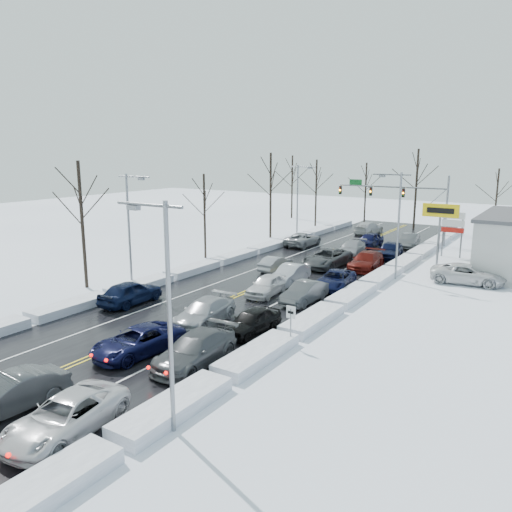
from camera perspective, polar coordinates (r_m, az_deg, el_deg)
The scene contains 42 objects.
ground at distance 38.93m, azimuth -0.96°, elevation -4.05°, with size 160.00×160.00×0.00m, color white.
road_surface at distance 40.55m, azimuth 0.61°, elevation -3.39°, with size 14.00×84.00×0.01m, color black.
snow_bank_left at distance 44.92m, azimuth -7.64°, elevation -1.98°, with size 1.73×72.00×0.60m, color white.
snow_bank_right at distance 37.23m, azimuth 10.60°, elevation -5.01°, with size 1.73×72.00×0.60m, color white.
traffic_signal_mast at distance 61.83m, azimuth 16.42°, elevation 6.59°, with size 13.28×0.39×8.00m.
tires_plus_sign at distance 48.57m, azimuth 20.33°, elevation 4.42°, with size 3.20×0.34×6.00m.
used_vehicles_sign at distance 54.62m, azimuth 21.59°, elevation 3.31°, with size 2.20×0.22×4.65m.
speed_limit_sign at distance 27.85m, azimuth 4.00°, elevation -7.15°, with size 0.55×0.09×2.35m.
streetlight_se at distance 18.90m, azimuth -10.38°, elevation -4.92°, with size 3.20×0.25×9.00m.
streetlight_ne at distance 43.32m, azimuth 15.76°, elevation 4.31°, with size 3.20×0.25×9.00m.
streetlight_sw at distance 40.13m, azimuth -14.16°, elevation 3.82°, with size 3.20×0.25×9.00m.
streetlight_nw at distance 62.56m, azimuth 4.92°, elevation 6.93°, with size 3.20×0.25×9.00m.
tree_left_b at distance 41.07m, azimuth -19.41°, elevation 6.04°, with size 4.00×4.00×10.00m.
tree_left_c at distance 50.32m, azimuth -5.93°, elevation 6.42°, with size 3.40×3.40×8.50m.
tree_left_d at distance 62.10m, azimuth 1.69°, elevation 8.81°, with size 4.20×4.20×10.50m.
tree_left_e at distance 72.50m, azimuth 6.91°, elevation 8.63°, with size 3.80×3.80×9.50m.
tree_far_a at distance 81.10m, azimuth 4.16°, elevation 9.27°, with size 4.00×4.00×10.00m.
tree_far_b at distance 77.07m, azimuth 12.46°, elevation 8.37°, with size 3.60×3.60×9.00m.
tree_far_c at distance 72.67m, azimuth 17.93°, elevation 8.98°, with size 4.40×4.40×11.00m.
tree_far_d at distance 72.33m, azimuth 25.87°, elevation 6.97°, with size 3.40×3.40×8.50m.
queued_car_1 at distance 24.23m, azimuth -26.00°, elevation -15.63°, with size 1.65×4.74×1.56m, color #3B3D40.
queued_car_2 at distance 28.09m, azimuth -13.26°, elevation -10.85°, with size 2.44×5.30×1.47m, color black.
queued_car_3 at distance 31.98m, azimuth -5.93°, elevation -7.73°, with size 2.17×5.33×1.55m, color #9EA1A6.
queued_car_4 at distance 37.97m, azimuth 1.23°, elevation -4.47°, with size 1.82×4.51×1.54m, color silver.
queued_car_5 at distance 41.26m, azimuth 3.89°, elevation -3.15°, with size 1.64×4.71×1.55m, color #B0B2B8.
queued_car_6 at distance 47.38m, azimuth 8.06°, elevation -1.26°, with size 2.84×6.16×1.71m, color #3B3D40.
queued_car_7 at distance 52.95m, azimuth 10.84°, elevation 0.04°, with size 2.14×5.27×1.53m, color gray.
queued_car_8 at distance 58.04m, azimuth 12.79°, elevation 0.99°, with size 1.94×4.81×1.64m, color black.
queued_car_10 at distance 21.77m, azimuth -20.78°, elevation -18.43°, with size 2.45×5.31×1.48m, color silver.
queued_car_11 at distance 26.34m, azimuth -6.94°, elevation -12.19°, with size 2.25×5.53×1.60m, color #45484B.
queued_car_12 at distance 30.27m, azimuth -0.50°, elevation -8.81°, with size 1.78×4.42×1.51m, color black.
queued_car_13 at distance 36.26m, azimuth 5.52°, elevation -5.32°, with size 1.61×4.62×1.52m, color #424648.
queued_car_14 at distance 40.29m, azimuth 9.05°, elevation -3.65°, with size 2.35×5.09×1.41m, color black.
queued_car_15 at distance 47.15m, azimuth 12.45°, elevation -1.49°, with size 2.24×5.51×1.60m, color #520F0A.
queued_car_16 at distance 52.57m, azimuth 15.03°, elevation -0.24°, with size 2.02×5.01×1.71m, color black.
queued_car_17 at distance 59.06m, azimuth 17.09°, elevation 0.95°, with size 1.65×4.74×1.56m, color #464A4C.
oncoming_car_0 at distance 45.53m, azimuth 2.24°, elevation -1.69°, with size 1.42×4.06×1.34m, color gray.
oncoming_car_1 at distance 57.61m, azimuth 5.38°, elevation 1.16°, with size 2.55×5.54×1.54m, color gray.
oncoming_car_2 at distance 67.40m, azimuth 12.68°, elevation 2.50°, with size 2.22×5.47×1.59m, color #BDBDBF.
oncoming_car_3 at distance 36.92m, azimuth -14.08°, elevation -5.32°, with size 2.02×5.02×1.71m, color black.
parked_car_0 at distance 44.69m, azimuth 22.96°, elevation -2.91°, with size 2.68×5.81×1.61m, color silver.
parked_car_2 at distance 55.02m, azimuth 26.04°, elevation -0.53°, with size 1.83×4.56×1.55m, color black.
Camera 1 is at (20.76, -31.14, 10.73)m, focal length 35.00 mm.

